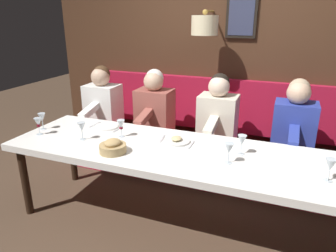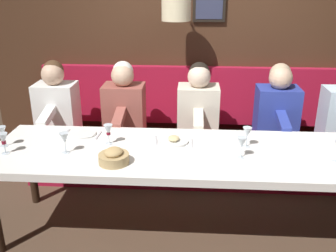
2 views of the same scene
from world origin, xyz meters
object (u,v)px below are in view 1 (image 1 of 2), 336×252
at_px(diner_near, 295,122).
at_px(wine_glass_4, 121,125).
at_px(dining_table, 193,158).
at_px(wine_glass_6, 42,118).
at_px(diner_farthest, 103,101).
at_px(wine_glass_7, 330,165).
at_px(wine_glass_0, 242,141).
at_px(bread_bowl, 113,147).
at_px(diner_middle, 218,114).
at_px(diner_far, 154,107).
at_px(wine_glass_1, 82,127).
at_px(wine_glass_2, 229,149).
at_px(wine_glass_5, 38,123).

bearing_deg(diner_near, wine_glass_4, 118.19).
relative_size(dining_table, wine_glass_6, 19.72).
height_order(diner_farthest, wine_glass_7, diner_farthest).
xyz_separation_m(dining_table, wine_glass_4, (0.09, 0.72, 0.17)).
relative_size(wine_glass_0, bread_bowl, 0.75).
relative_size(diner_middle, diner_farthest, 1.00).
xyz_separation_m(diner_farthest, wine_glass_0, (-0.78, -1.79, 0.04)).
height_order(diner_far, wine_glass_1, diner_far).
bearing_deg(wine_glass_6, wine_glass_7, -92.55).
distance_m(diner_middle, wine_glass_2, 1.03).
xyz_separation_m(diner_farthest, wine_glass_6, (-0.89, 0.12, 0.04)).
xyz_separation_m(wine_glass_1, bread_bowl, (-0.14, -0.40, -0.07)).
bearing_deg(wine_glass_2, diner_farthest, 60.46).
bearing_deg(wine_glass_4, wine_glass_2, -100.20).
bearing_deg(dining_table, diner_middle, 0.14).
bearing_deg(dining_table, diner_far, 39.78).
height_order(diner_near, wine_glass_5, diner_near).
height_order(diner_farthest, wine_glass_6, diner_farthest).
distance_m(wine_glass_0, wine_glass_5, 1.85).
height_order(diner_near, diner_far, same).
distance_m(dining_table, wine_glass_0, 0.42).
bearing_deg(wine_glass_5, diner_near, -65.35).
relative_size(wine_glass_1, wine_glass_5, 1.00).
bearing_deg(diner_farthest, dining_table, -121.84).
distance_m(diner_near, wine_glass_2, 1.08).
distance_m(dining_table, wine_glass_4, 0.74).
relative_size(diner_near, wine_glass_2, 4.82).
distance_m(diner_far, wine_glass_6, 1.20).
distance_m(wine_glass_5, wine_glass_6, 0.15).
bearing_deg(wine_glass_1, wine_glass_0, -81.70).
bearing_deg(diner_far, diner_middle, -90.00).
relative_size(diner_middle, wine_glass_0, 4.82).
bearing_deg(dining_table, wine_glass_5, 95.48).
relative_size(dining_table, diner_middle, 4.09).
bearing_deg(wine_glass_4, dining_table, -96.96).
bearing_deg(wine_glass_1, diner_far, -15.75).
xyz_separation_m(wine_glass_1, wine_glass_6, (0.09, 0.53, 0.00)).
bearing_deg(wine_glass_6, diner_far, -42.01).
bearing_deg(diner_near, wine_glass_6, 111.21).
bearing_deg(diner_near, diner_far, 90.00).
height_order(diner_far, wine_glass_7, diner_far).
height_order(diner_far, bread_bowl, diner_far).
height_order(wine_glass_4, wine_glass_5, same).
height_order(dining_table, wine_glass_4, wine_glass_4).
height_order(dining_table, diner_middle, diner_middle).
height_order(wine_glass_1, bread_bowl, wine_glass_1).
distance_m(diner_farthest, wine_glass_4, 1.06).
relative_size(wine_glass_1, wine_glass_4, 1.00).
distance_m(dining_table, diner_farthest, 1.68).
bearing_deg(diner_far, diner_farthest, 90.00).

